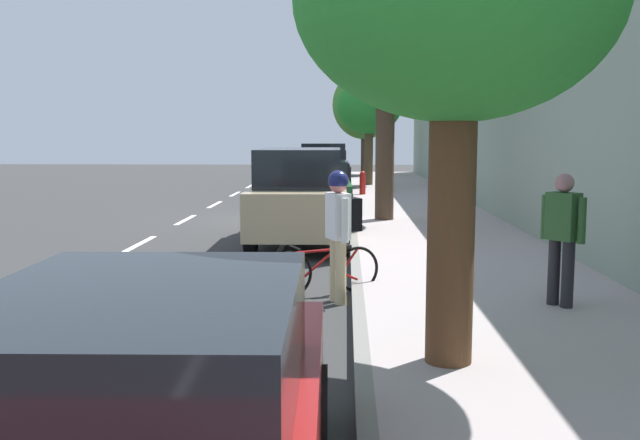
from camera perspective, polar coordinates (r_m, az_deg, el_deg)
name	(u,v)px	position (r m, az deg, el deg)	size (l,w,h in m)	color
ground	(286,219)	(19.00, -2.75, 0.08)	(71.69, 71.69, 0.00)	#333333
sidewalk	(423,217)	(19.04, 8.44, 0.24)	(3.69, 44.81, 0.15)	#A99C9C
curb_edge	(352,217)	(18.93, 2.64, 0.27)	(0.16, 44.81, 0.15)	gray
lane_stripe_centre	(186,220)	(19.13, -10.93, 0.02)	(0.14, 44.20, 0.01)	white
lane_stripe_bike_edge	(298,219)	(18.98, -1.81, 0.09)	(0.12, 44.81, 0.01)	white
building_facade	(504,127)	(19.26, 14.83, 7.34)	(0.50, 44.81, 4.96)	gray
parked_sedan_red_nearest	(143,437)	(3.77, -14.25, -16.82)	(1.91, 4.44, 1.52)	maroon
parked_suv_tan_second	(300,195)	(14.66, -1.62, 2.09)	(2.02, 4.72, 1.99)	tan
parked_sedan_green_mid	(320,187)	(20.62, 0.01, 2.72)	(1.93, 4.45, 1.52)	#1E512D
parked_pickup_black_far	(323,171)	(27.34, 0.27, 4.06)	(2.16, 5.36, 1.95)	black
parked_sedan_dark_blue_farthest	(331,165)	(36.42, 0.90, 4.54)	(1.89, 4.43, 1.52)	navy
bicycle_at_curb	(325,270)	(9.93, 0.38, -4.12)	(1.58, 0.77, 0.73)	black
cyclist_with_backpack	(340,222)	(9.37, 1.65, -0.15)	(0.50, 0.58, 1.80)	#C6B284
street_tree_near_cyclist	(456,4)	(6.58, 11.06, 16.93)	(2.91, 2.91, 4.42)	brown
street_tree_mid_block	(386,51)	(17.79, 5.41, 13.59)	(2.74, 2.74, 5.73)	#4A3627
street_tree_far_end	(369,106)	(30.27, 4.04, 9.27)	(2.80, 2.80, 4.63)	brown
street_tree_corner	(364,105)	(38.53, 3.64, 9.36)	(3.47, 3.47, 5.66)	#4C362B
pedestrian_on_phone	(562,232)	(9.10, 19.20, -0.92)	(0.42, 0.51, 1.65)	black
fire_hydrant	(363,183)	(25.33, 3.50, 3.07)	(0.22, 0.22, 0.84)	red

